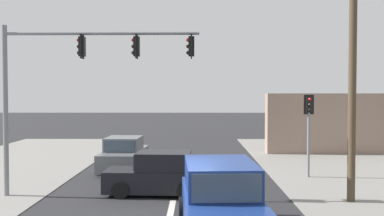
# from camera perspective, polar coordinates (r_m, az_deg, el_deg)

# --- Properties ---
(lane_dash_mid) EXTENTS (0.20, 2.40, 0.01)m
(lane_dash_mid) POSITION_cam_1_polar(r_m,az_deg,el_deg) (14.33, -2.66, -12.77)
(lane_dash_mid) COLOR silver
(lane_dash_mid) RESTS_ON ground
(lane_dash_far) EXTENTS (0.20, 2.40, 0.01)m
(lane_dash_far) POSITION_cam_1_polar(r_m,az_deg,el_deg) (19.20, -1.85, -8.97)
(lane_dash_far) COLOR silver
(lane_dash_far) RESTS_ON ground
(utility_pole_midground_right) EXTENTS (1.80, 0.26, 8.90)m
(utility_pole_midground_right) POSITION_cam_1_polar(r_m,az_deg,el_deg) (15.82, 19.72, 5.62)
(utility_pole_midground_right) COLOR #4C3D2B
(utility_pole_midground_right) RESTS_ON ground
(traffic_signal_mast) EXTENTS (6.89, 0.48, 6.00)m
(traffic_signal_mast) POSITION_cam_1_polar(r_m,az_deg,el_deg) (16.22, -14.92, 4.39)
(traffic_signal_mast) COLOR slate
(traffic_signal_mast) RESTS_ON ground
(pedestal_signal_far_median) EXTENTS (0.44, 0.29, 3.56)m
(pedestal_signal_far_median) POSITION_cam_1_polar(r_m,az_deg,el_deg) (19.83, 14.60, -1.65)
(pedestal_signal_far_median) COLOR slate
(pedestal_signal_far_median) RESTS_ON ground
(shopfront_wall_far) EXTENTS (12.00, 1.00, 3.60)m
(shopfront_wall_far) POSITION_cam_1_polar(r_m,az_deg,el_deg) (28.79, 21.29, -1.84)
(shopfront_wall_far) COLOR gray
(shopfront_wall_far) RESTS_ON ground
(hatchback_oncoming_mid) EXTENTS (3.70, 1.90, 1.53)m
(hatchback_oncoming_mid) POSITION_cam_1_polar(r_m,az_deg,el_deg) (16.31, -4.32, -8.44)
(hatchback_oncoming_mid) COLOR black
(hatchback_oncoming_mid) RESTS_ON ground
(sedan_kerbside_parked) EXTENTS (2.04, 4.31, 1.56)m
(sedan_kerbside_parked) POSITION_cam_1_polar(r_m,az_deg,el_deg) (21.48, -8.63, -5.93)
(sedan_kerbside_parked) COLOR slate
(sedan_kerbside_parked) RESTS_ON ground
(suv_oncoming_near) EXTENTS (2.24, 4.62, 1.90)m
(suv_oncoming_near) POSITION_cam_1_polar(r_m,az_deg,el_deg) (11.53, 3.67, -11.91)
(suv_oncoming_near) COLOR navy
(suv_oncoming_near) RESTS_ON ground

